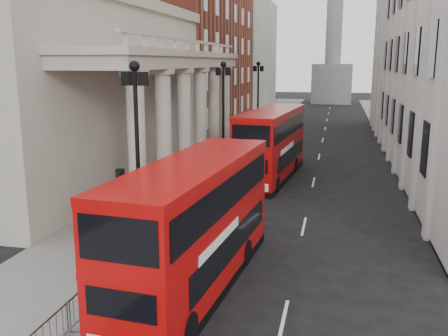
{
  "coord_description": "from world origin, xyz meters",
  "views": [
    {
      "loc": [
        7.43,
        -15.09,
        8.38
      ],
      "look_at": [
        1.89,
        9.29,
        3.06
      ],
      "focal_mm": 40.0,
      "sensor_mm": 36.0,
      "label": 1
    }
  ],
  "objects_px": {
    "lamp_post_north": "(258,97)",
    "traffic_light": "(121,202)",
    "bus_far": "(272,143)",
    "bus_near": "(195,223)",
    "lamp_post_mid": "(223,111)",
    "pedestrian_a": "(141,186)",
    "monument_column": "(334,24)",
    "pedestrian_b": "(143,178)",
    "pedestrian_c": "(196,157)",
    "lamp_post_south": "(137,147)"
  },
  "relations": [
    {
      "from": "lamp_post_north",
      "to": "traffic_light",
      "type": "xyz_separation_m",
      "value": [
        0.1,
        -34.02,
        -1.8
      ]
    },
    {
      "from": "bus_far",
      "to": "bus_near",
      "type": "bearing_deg",
      "value": -85.82
    },
    {
      "from": "lamp_post_mid",
      "to": "pedestrian_a",
      "type": "bearing_deg",
      "value": -115.28
    },
    {
      "from": "lamp_post_mid",
      "to": "bus_far",
      "type": "height_order",
      "value": "lamp_post_mid"
    },
    {
      "from": "monument_column",
      "to": "pedestrian_a",
      "type": "height_order",
      "value": "monument_column"
    },
    {
      "from": "traffic_light",
      "to": "pedestrian_b",
      "type": "bearing_deg",
      "value": 108.67
    },
    {
      "from": "traffic_light",
      "to": "pedestrian_c",
      "type": "distance_m",
      "value": 20.61
    },
    {
      "from": "bus_near",
      "to": "bus_far",
      "type": "height_order",
      "value": "bus_far"
    },
    {
      "from": "monument_column",
      "to": "pedestrian_c",
      "type": "xyz_separation_m",
      "value": [
        -9.34,
        -69.71,
        -14.94
      ]
    },
    {
      "from": "lamp_post_north",
      "to": "monument_column",
      "type": "bearing_deg",
      "value": 83.28
    },
    {
      "from": "lamp_post_south",
      "to": "pedestrian_c",
      "type": "height_order",
      "value": "lamp_post_south"
    },
    {
      "from": "lamp_post_north",
      "to": "bus_far",
      "type": "relative_size",
      "value": 0.7
    },
    {
      "from": "lamp_post_mid",
      "to": "bus_near",
      "type": "xyz_separation_m",
      "value": [
        3.06,
        -18.08,
        -2.37
      ]
    },
    {
      "from": "lamp_post_north",
      "to": "bus_far",
      "type": "xyz_separation_m",
      "value": [
        3.46,
        -15.35,
        -2.29
      ]
    },
    {
      "from": "lamp_post_mid",
      "to": "pedestrian_a",
      "type": "relative_size",
      "value": 4.8
    },
    {
      "from": "lamp_post_mid",
      "to": "pedestrian_c",
      "type": "relative_size",
      "value": 4.52
    },
    {
      "from": "bus_near",
      "to": "bus_far",
      "type": "bearing_deg",
      "value": 93.72
    },
    {
      "from": "bus_far",
      "to": "pedestrian_b",
      "type": "xyz_separation_m",
      "value": [
        -7.63,
        -6.02,
        -1.65
      ]
    },
    {
      "from": "traffic_light",
      "to": "pedestrian_c",
      "type": "height_order",
      "value": "traffic_light"
    },
    {
      "from": "monument_column",
      "to": "pedestrian_b",
      "type": "bearing_deg",
      "value": -97.93
    },
    {
      "from": "bus_near",
      "to": "pedestrian_b",
      "type": "distance_m",
      "value": 14.72
    },
    {
      "from": "lamp_post_south",
      "to": "pedestrian_c",
      "type": "relative_size",
      "value": 4.52
    },
    {
      "from": "pedestrian_a",
      "to": "pedestrian_c",
      "type": "relative_size",
      "value": 0.94
    },
    {
      "from": "pedestrian_c",
      "to": "lamp_post_south",
      "type": "bearing_deg",
      "value": -55.02
    },
    {
      "from": "lamp_post_mid",
      "to": "pedestrian_a",
      "type": "xyz_separation_m",
      "value": [
        -3.49,
        -7.39,
        -3.93
      ]
    },
    {
      "from": "pedestrian_b",
      "to": "pedestrian_c",
      "type": "xyz_separation_m",
      "value": [
        1.43,
        7.66,
        0.07
      ]
    },
    {
      "from": "traffic_light",
      "to": "bus_near",
      "type": "height_order",
      "value": "bus_near"
    },
    {
      "from": "lamp_post_north",
      "to": "pedestrian_b",
      "type": "height_order",
      "value": "lamp_post_north"
    },
    {
      "from": "pedestrian_b",
      "to": "lamp_post_mid",
      "type": "bearing_deg",
      "value": -144.11
    },
    {
      "from": "lamp_post_mid",
      "to": "pedestrian_c",
      "type": "xyz_separation_m",
      "value": [
        -2.74,
        2.29,
        -3.87
      ]
    },
    {
      "from": "monument_column",
      "to": "lamp_post_south",
      "type": "xyz_separation_m",
      "value": [
        -6.6,
        -88.0,
        -11.07
      ]
    },
    {
      "from": "pedestrian_a",
      "to": "pedestrian_b",
      "type": "xyz_separation_m",
      "value": [
        -0.68,
        2.02,
        -0.02
      ]
    },
    {
      "from": "lamp_post_north",
      "to": "lamp_post_south",
      "type": "bearing_deg",
      "value": -90.0
    },
    {
      "from": "bus_near",
      "to": "pedestrian_c",
      "type": "xyz_separation_m",
      "value": [
        -5.81,
        20.38,
        -1.5
      ]
    },
    {
      "from": "lamp_post_south",
      "to": "lamp_post_mid",
      "type": "relative_size",
      "value": 1.0
    },
    {
      "from": "bus_near",
      "to": "pedestrian_c",
      "type": "distance_m",
      "value": 21.24
    },
    {
      "from": "bus_far",
      "to": "pedestrian_c",
      "type": "bearing_deg",
      "value": 170.55
    },
    {
      "from": "pedestrian_b",
      "to": "bus_near",
      "type": "bearing_deg",
      "value": 103.41
    },
    {
      "from": "bus_far",
      "to": "pedestrian_a",
      "type": "distance_m",
      "value": 10.75
    },
    {
      "from": "traffic_light",
      "to": "pedestrian_b",
      "type": "distance_m",
      "value": 13.52
    },
    {
      "from": "lamp_post_south",
      "to": "lamp_post_north",
      "type": "distance_m",
      "value": 32.0
    },
    {
      "from": "lamp_post_north",
      "to": "pedestrian_a",
      "type": "relative_size",
      "value": 4.8
    },
    {
      "from": "bus_near",
      "to": "bus_far",
      "type": "xyz_separation_m",
      "value": [
        0.39,
        18.74,
        0.08
      ]
    },
    {
      "from": "lamp_post_mid",
      "to": "pedestrian_c",
      "type": "distance_m",
      "value": 5.27
    },
    {
      "from": "traffic_light",
      "to": "lamp_post_north",
      "type": "bearing_deg",
      "value": 90.17
    },
    {
      "from": "traffic_light",
      "to": "pedestrian_a",
      "type": "relative_size",
      "value": 2.48
    },
    {
      "from": "lamp_post_mid",
      "to": "pedestrian_b",
      "type": "bearing_deg",
      "value": -127.87
    },
    {
      "from": "lamp_post_north",
      "to": "bus_near",
      "type": "distance_m",
      "value": 34.3
    },
    {
      "from": "lamp_post_mid",
      "to": "pedestrian_b",
      "type": "distance_m",
      "value": 7.86
    },
    {
      "from": "lamp_post_mid",
      "to": "lamp_post_south",
      "type": "bearing_deg",
      "value": -90.0
    }
  ]
}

